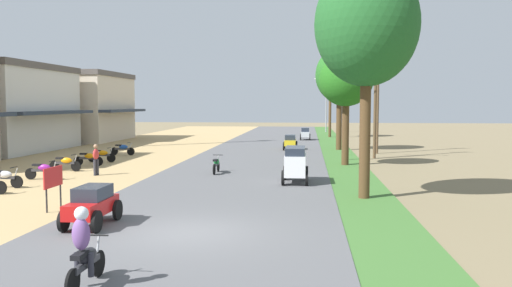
{
  "coord_description": "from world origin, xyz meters",
  "views": [
    {
      "loc": [
        3.42,
        -14.28,
        3.74
      ],
      "look_at": [
        0.32,
        16.62,
        1.37
      ],
      "focal_mm": 36.41,
      "sensor_mm": 36.0,
      "label": 1
    }
  ],
  "objects_px": {
    "parked_motorbike_third": "(43,170)",
    "streetlamp_near": "(345,92)",
    "parked_motorbike_fourth": "(65,162)",
    "car_sedan_yellow": "(290,141)",
    "median_tree_third": "(340,76)",
    "parked_motorbike_seventh": "(123,148)",
    "car_sedan_red": "(92,204)",
    "streetlamp_mid": "(326,100)",
    "car_van_white": "(295,163)",
    "utility_pole_far": "(375,88)",
    "parked_motorbike_fifth": "(89,158)",
    "motorbike_foreground_rider": "(84,249)",
    "median_tree_nearest": "(367,26)",
    "street_signboard": "(53,180)",
    "median_tree_second": "(346,81)",
    "median_tree_fourth": "(330,78)",
    "car_hatchback_silver": "(305,133)",
    "pedestrian_on_shoulder": "(96,158)",
    "utility_pole_near": "(378,88)",
    "parked_motorbike_sixth": "(102,155)",
    "parked_motorbike_second": "(4,177)",
    "motorbike_ahead_second": "(216,164)"
  },
  "relations": [
    {
      "from": "median_tree_second",
      "to": "utility_pole_far",
      "type": "distance_m",
      "value": 5.14
    },
    {
      "from": "parked_motorbike_third",
      "to": "parked_motorbike_fourth",
      "type": "distance_m",
      "value": 3.16
    },
    {
      "from": "car_sedan_red",
      "to": "median_tree_third",
      "type": "bearing_deg",
      "value": 71.87
    },
    {
      "from": "streetlamp_near",
      "to": "car_hatchback_silver",
      "type": "relative_size",
      "value": 3.83
    },
    {
      "from": "parked_motorbike_fourth",
      "to": "car_sedan_yellow",
      "type": "xyz_separation_m",
      "value": [
        11.79,
        14.63,
        0.19
      ]
    },
    {
      "from": "parked_motorbike_second",
      "to": "utility_pole_near",
      "type": "distance_m",
      "value": 26.42
    },
    {
      "from": "parked_motorbike_seventh",
      "to": "streetlamp_near",
      "type": "relative_size",
      "value": 0.23
    },
    {
      "from": "streetlamp_mid",
      "to": "car_van_white",
      "type": "relative_size",
      "value": 2.98
    },
    {
      "from": "parked_motorbike_third",
      "to": "car_sedan_yellow",
      "type": "distance_m",
      "value": 21.11
    },
    {
      "from": "median_tree_third",
      "to": "streetlamp_near",
      "type": "xyz_separation_m",
      "value": [
        -0.11,
        -7.83,
        -1.51
      ]
    },
    {
      "from": "median_tree_fourth",
      "to": "parked_motorbike_fifth",
      "type": "bearing_deg",
      "value": -118.28
    },
    {
      "from": "parked_motorbike_fourth",
      "to": "streetlamp_near",
      "type": "bearing_deg",
      "value": 25.23
    },
    {
      "from": "parked_motorbike_fifth",
      "to": "streetlamp_mid",
      "type": "bearing_deg",
      "value": 68.58
    },
    {
      "from": "streetlamp_mid",
      "to": "utility_pole_near",
      "type": "distance_m",
      "value": 29.08
    },
    {
      "from": "parked_motorbike_second",
      "to": "median_tree_third",
      "type": "bearing_deg",
      "value": 52.94
    },
    {
      "from": "median_tree_nearest",
      "to": "utility_pole_far",
      "type": "height_order",
      "value": "utility_pole_far"
    },
    {
      "from": "parked_motorbike_fifth",
      "to": "median_tree_nearest",
      "type": "height_order",
      "value": "median_tree_nearest"
    },
    {
      "from": "parked_motorbike_fifth",
      "to": "street_signboard",
      "type": "xyz_separation_m",
      "value": [
        4.17,
        -12.47,
        0.55
      ]
    },
    {
      "from": "parked_motorbike_second",
      "to": "car_hatchback_silver",
      "type": "xyz_separation_m",
      "value": [
        12.99,
        31.79,
        0.19
      ]
    },
    {
      "from": "streetlamp_mid",
      "to": "car_van_white",
      "type": "height_order",
      "value": "streetlamp_mid"
    },
    {
      "from": "street_signboard",
      "to": "median_tree_third",
      "type": "relative_size",
      "value": 0.18
    },
    {
      "from": "parked_motorbike_seventh",
      "to": "motorbike_ahead_second",
      "type": "height_order",
      "value": "motorbike_ahead_second"
    },
    {
      "from": "car_sedan_yellow",
      "to": "utility_pole_far",
      "type": "bearing_deg",
      "value": -42.27
    },
    {
      "from": "parked_motorbike_third",
      "to": "median_tree_third",
      "type": "height_order",
      "value": "median_tree_third"
    },
    {
      "from": "parked_motorbike_seventh",
      "to": "street_signboard",
      "type": "relative_size",
      "value": 1.2
    },
    {
      "from": "street_signboard",
      "to": "median_tree_fourth",
      "type": "bearing_deg",
      "value": 74.72
    },
    {
      "from": "motorbike_foreground_rider",
      "to": "median_tree_fourth",
      "type": "bearing_deg",
      "value": 81.96
    },
    {
      "from": "median_tree_third",
      "to": "car_hatchback_silver",
      "type": "bearing_deg",
      "value": 104.11
    },
    {
      "from": "median_tree_fourth",
      "to": "streetlamp_near",
      "type": "bearing_deg",
      "value": -90.12
    },
    {
      "from": "parked_motorbike_third",
      "to": "streetlamp_mid",
      "type": "height_order",
      "value": "streetlamp_mid"
    },
    {
      "from": "parked_motorbike_third",
      "to": "median_tree_third",
      "type": "bearing_deg",
      "value": 50.12
    },
    {
      "from": "utility_pole_far",
      "to": "car_sedan_yellow",
      "type": "xyz_separation_m",
      "value": [
        -5.97,
        5.43,
        -4.1
      ]
    },
    {
      "from": "median_tree_second",
      "to": "median_tree_nearest",
      "type": "bearing_deg",
      "value": -90.24
    },
    {
      "from": "car_van_white",
      "to": "car_hatchback_silver",
      "type": "xyz_separation_m",
      "value": [
        0.31,
        29.09,
        -0.28
      ]
    },
    {
      "from": "car_sedan_red",
      "to": "car_van_white",
      "type": "bearing_deg",
      "value": 57.3
    },
    {
      "from": "parked_motorbike_third",
      "to": "pedestrian_on_shoulder",
      "type": "relative_size",
      "value": 1.11
    },
    {
      "from": "parked_motorbike_fifth",
      "to": "parked_motorbike_seventh",
      "type": "distance_m",
      "value": 6.45
    },
    {
      "from": "street_signboard",
      "to": "median_tree_second",
      "type": "bearing_deg",
      "value": 52.83
    },
    {
      "from": "median_tree_nearest",
      "to": "median_tree_second",
      "type": "height_order",
      "value": "median_tree_nearest"
    },
    {
      "from": "parked_motorbike_fifth",
      "to": "streetlamp_mid",
      "type": "xyz_separation_m",
      "value": [
        15.34,
        39.11,
        3.68
      ]
    },
    {
      "from": "parked_motorbike_sixth",
      "to": "pedestrian_on_shoulder",
      "type": "bearing_deg",
      "value": -70.49
    },
    {
      "from": "parked_motorbike_sixth",
      "to": "streetlamp_mid",
      "type": "xyz_separation_m",
      "value": [
        15.31,
        37.18,
        3.68
      ]
    },
    {
      "from": "parked_motorbike_third",
      "to": "streetlamp_near",
      "type": "distance_m",
      "value": 18.85
    },
    {
      "from": "streetlamp_near",
      "to": "motorbike_foreground_rider",
      "type": "height_order",
      "value": "streetlamp_near"
    },
    {
      "from": "median_tree_nearest",
      "to": "streetlamp_near",
      "type": "bearing_deg",
      "value": 89.3
    },
    {
      "from": "utility_pole_near",
      "to": "car_sedan_red",
      "type": "distance_m",
      "value": 27.78
    },
    {
      "from": "parked_motorbike_third",
      "to": "parked_motorbike_sixth",
      "type": "xyz_separation_m",
      "value": [
        -0.13,
        7.59,
        0.0
      ]
    },
    {
      "from": "median_tree_third",
      "to": "utility_pole_far",
      "type": "relative_size",
      "value": 0.88
    },
    {
      "from": "parked_motorbike_seventh",
      "to": "car_sedan_red",
      "type": "distance_m",
      "value": 22.19
    },
    {
      "from": "streetlamp_mid",
      "to": "car_sedan_red",
      "type": "xyz_separation_m",
      "value": [
        -8.84,
        -53.79,
        -3.49
      ]
    }
  ]
}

